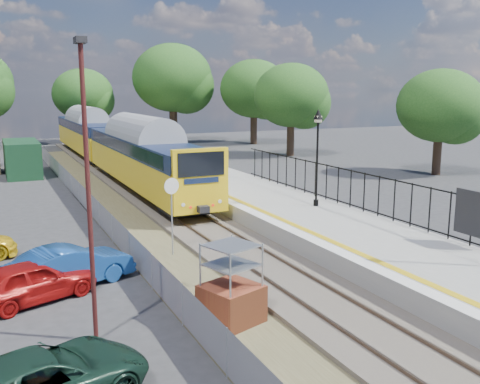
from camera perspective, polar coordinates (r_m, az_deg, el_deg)
ground at (r=18.47m, az=4.36°, el=-9.29°), size 120.00×120.00×0.00m
track_bed at (r=26.78m, az=-6.78°, el=-2.75°), size 5.90×80.00×0.29m
platform at (r=27.03m, az=3.79°, el=-1.79°), size 5.00×70.00×0.90m
platform_edge at (r=26.01m, az=-0.18°, el=-1.24°), size 0.90×70.00×0.01m
victorian_lamp_north at (r=25.32m, az=8.29°, el=6.08°), size 0.44×0.44×4.60m
palisade_fence at (r=23.43m, az=15.75°, el=-0.68°), size 0.12×26.00×2.00m
wire_fence at (r=28.01m, az=-15.57°, el=-1.41°), size 0.06×52.00×1.20m
tree_line at (r=57.93m, az=-15.49°, el=10.70°), size 56.80×43.80×11.88m
train at (r=43.99m, az=-13.83°, el=5.29°), size 2.82×40.83×3.51m
brick_plinth at (r=14.80m, az=-0.94°, el=-9.93°), size 1.80×1.80×2.29m
speed_sign at (r=20.51m, az=-7.29°, el=-1.11°), size 0.61×0.16×3.09m
carpark_lamp at (r=13.49m, az=-15.95°, el=1.58°), size 0.25×0.50×7.55m
car_green at (r=12.01m, az=-20.39°, el=-18.37°), size 4.86×3.33×1.23m
car_red at (r=17.55m, az=-21.30°, el=-8.85°), size 4.14×2.81×1.31m
car_blue at (r=18.48m, az=-17.66°, el=-7.55°), size 4.38×2.71×1.36m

